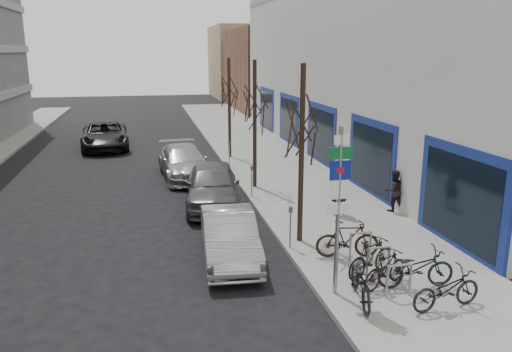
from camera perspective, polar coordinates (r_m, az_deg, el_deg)
name	(u,v)px	position (r m, az deg, el deg)	size (l,w,h in m)	color
ground	(237,309)	(12.00, -2.18, -14.94)	(120.00, 120.00, 0.00)	black
sidewalk_east	(297,186)	(22.06, 4.69, -1.09)	(5.00, 70.00, 0.15)	slate
commercial_building	(474,66)	(32.39, 23.63, 11.45)	(20.00, 32.00, 10.00)	#B7B7B2
brick_building_far	(292,70)	(52.51, 4.08, 12.02)	(12.00, 14.00, 8.00)	brown
tan_building_far	(263,62)	(67.13, 0.81, 12.91)	(13.00, 12.00, 9.00)	#937A5B
highway_sign_pole	(339,201)	(11.66, 9.42, -2.89)	(0.55, 0.10, 4.20)	gray
bike_rack	(378,258)	(13.34, 13.80, -9.12)	(0.66, 2.26, 0.83)	gray
tree_near	(302,112)	(14.63, 5.32, 7.27)	(1.80, 1.80, 5.50)	black
tree_mid	(255,94)	(20.89, -0.14, 9.34)	(1.80, 1.80, 5.50)	black
tree_far	(229,84)	(27.26, -3.10, 10.42)	(1.80, 1.80, 5.50)	black
meter_front	(290,223)	(14.76, 3.96, -5.38)	(0.10, 0.08, 1.27)	gray
meter_mid	(252,178)	(19.87, -0.48, -0.23)	(0.10, 0.08, 1.27)	gray
meter_back	(229,152)	(25.15, -3.08, 2.78)	(0.10, 0.08, 1.27)	gray
bike_near_left	(361,279)	(11.98, 11.95, -11.44)	(0.57, 1.88, 1.15)	black
bike_near_right	(386,269)	(12.87, 14.58, -10.20)	(0.47, 1.58, 0.96)	black
bike_mid_curb	(416,265)	(13.01, 17.82, -9.62)	(0.59, 1.94, 1.18)	black
bike_mid_inner	(371,257)	(13.34, 12.98, -9.01)	(0.51, 1.72, 1.04)	black
bike_far_curb	(447,286)	(12.24, 20.96, -11.67)	(0.54, 1.80, 1.10)	black
bike_far_inner	(348,239)	(14.35, 10.42, -7.08)	(0.54, 1.81, 1.10)	black
parked_car_front	(229,236)	(14.34, -3.08, -6.88)	(1.48, 4.24, 1.40)	#A4A3A9
parked_car_mid	(213,185)	(19.20, -4.99, -1.02)	(1.99, 4.96, 1.69)	#4E4E53
parked_car_back	(184,162)	(23.78, -8.21, 1.59)	(2.09, 5.15, 1.49)	#97989C
lane_car	(105,135)	(32.10, -16.89, 4.46)	(2.69, 5.84, 1.62)	black
pedestrian_near	(339,192)	(17.89, 9.47, -1.86)	(0.60, 0.39, 1.65)	black
pedestrian_far	(394,190)	(18.77, 15.45, -1.59)	(0.57, 0.39, 1.55)	black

